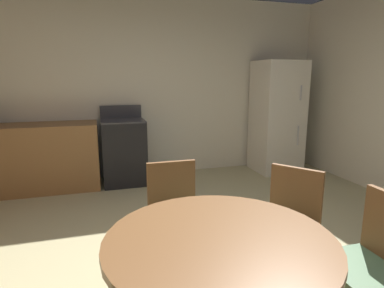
{
  "coord_description": "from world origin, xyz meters",
  "views": [
    {
      "loc": [
        -0.68,
        -1.99,
        1.51
      ],
      "look_at": [
        0.15,
        0.85,
        0.89
      ],
      "focal_mm": 29.97,
      "sensor_mm": 36.0,
      "label": 1
    }
  ],
  "objects_px": {
    "chair_east": "(372,259)",
    "chair_north": "(175,212)",
    "refrigerator": "(277,117)",
    "dining_table": "(219,268)",
    "chair_northeast": "(288,221)",
    "oven_range": "(124,151)"
  },
  "relations": [
    {
      "from": "chair_east",
      "to": "chair_northeast",
      "type": "height_order",
      "value": "same"
    },
    {
      "from": "oven_range",
      "to": "dining_table",
      "type": "relative_size",
      "value": 0.99
    },
    {
      "from": "refrigerator",
      "to": "dining_table",
      "type": "xyz_separation_m",
      "value": [
        -2.23,
        -3.22,
        -0.28
      ]
    },
    {
      "from": "chair_northeast",
      "to": "oven_range",
      "type": "bearing_deg",
      "value": -107.13
    },
    {
      "from": "chair_north",
      "to": "chair_northeast",
      "type": "height_order",
      "value": "same"
    },
    {
      "from": "chair_east",
      "to": "chair_north",
      "type": "xyz_separation_m",
      "value": [
        -0.92,
        0.94,
        0.0
      ]
    },
    {
      "from": "oven_range",
      "to": "chair_north",
      "type": "relative_size",
      "value": 1.26
    },
    {
      "from": "oven_range",
      "to": "dining_table",
      "type": "bearing_deg",
      "value": -86.57
    },
    {
      "from": "chair_east",
      "to": "refrigerator",
      "type": "bearing_deg",
      "value": -110.71
    },
    {
      "from": "oven_range",
      "to": "chair_north",
      "type": "bearing_deg",
      "value": -85.28
    },
    {
      "from": "chair_east",
      "to": "chair_north",
      "type": "height_order",
      "value": "same"
    },
    {
      "from": "refrigerator",
      "to": "dining_table",
      "type": "bearing_deg",
      "value": -124.73
    },
    {
      "from": "oven_range",
      "to": "chair_northeast",
      "type": "distance_m",
      "value": 2.89
    },
    {
      "from": "chair_east",
      "to": "chair_northeast",
      "type": "relative_size",
      "value": 1.0
    },
    {
      "from": "chair_north",
      "to": "oven_range",
      "type": "bearing_deg",
      "value": -175.38
    },
    {
      "from": "chair_north",
      "to": "chair_northeast",
      "type": "relative_size",
      "value": 1.0
    },
    {
      "from": "refrigerator",
      "to": "chair_east",
      "type": "height_order",
      "value": "refrigerator"
    },
    {
      "from": "chair_east",
      "to": "chair_northeast",
      "type": "distance_m",
      "value": 0.59
    },
    {
      "from": "refrigerator",
      "to": "oven_range",
      "type": "bearing_deg",
      "value": 178.73
    },
    {
      "from": "refrigerator",
      "to": "chair_northeast",
      "type": "height_order",
      "value": "refrigerator"
    },
    {
      "from": "refrigerator",
      "to": "chair_north",
      "type": "distance_m",
      "value": 3.23
    },
    {
      "from": "refrigerator",
      "to": "chair_north",
      "type": "xyz_separation_m",
      "value": [
        -2.23,
        -2.3,
        -0.38
      ]
    }
  ]
}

